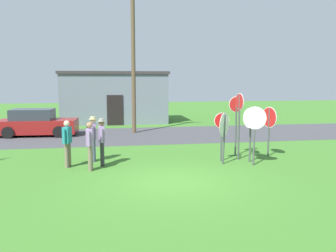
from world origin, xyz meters
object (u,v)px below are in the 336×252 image
parked_car_on_street (37,123)px  person_in_teal (93,135)px  utility_pole (133,57)px  stop_sign_nearest (224,129)px  person_in_blue (67,141)px  stop_sign_center_cluster (251,125)px  stop_sign_leaning_right (239,115)px  stop_sign_low_front (255,125)px  stop_sign_far_back (269,123)px  person_in_dark_shirt (102,139)px  person_on_left (90,143)px  stop_sign_leaning_left (236,116)px  stop_sign_rear_right (222,129)px

parked_car_on_street → person_in_teal: bearing=-64.1°
utility_pole → person_in_teal: bearing=-106.2°
stop_sign_nearest → person_in_blue: bearing=175.2°
stop_sign_center_cluster → stop_sign_leaning_right: (-0.28, 0.48, 0.32)m
parked_car_on_street → stop_sign_low_front: 12.72m
stop_sign_leaning_right → person_in_blue: 6.55m
stop_sign_center_cluster → stop_sign_nearest: 1.12m
stop_sign_far_back → person_in_blue: size_ratio=1.21×
stop_sign_nearest → person_in_teal: size_ratio=1.11×
utility_pole → person_in_dark_shirt: 8.89m
stop_sign_center_cluster → stop_sign_low_front: bearing=-95.7°
stop_sign_low_front → person_on_left: bearing=178.2°
utility_pole → parked_car_on_street: utility_pole is taller
person_in_blue → utility_pole: bearing=69.8°
stop_sign_far_back → stop_sign_leaning_right: stop_sign_leaning_right is taller
stop_sign_far_back → stop_sign_center_cluster: stop_sign_center_cluster is taller
stop_sign_far_back → person_on_left: bearing=-170.6°
stop_sign_center_cluster → person_in_blue: (-6.78, 0.30, -0.47)m
parked_car_on_street → stop_sign_nearest: size_ratio=2.28×
utility_pole → stop_sign_nearest: utility_pole is taller
utility_pole → stop_sign_far_back: (4.99, -7.45, -3.04)m
stop_sign_nearest → stop_sign_low_front: bearing=-16.5°
parked_car_on_street → person_on_left: size_ratio=2.60×
parked_car_on_street → person_in_blue: person_in_blue is taller
utility_pole → stop_sign_low_front: size_ratio=3.93×
person_on_left → stop_sign_far_back: bearing=9.4°
stop_sign_low_front → person_in_dark_shirt: bearing=171.6°
parked_car_on_street → person_on_left: 9.11m
stop_sign_leaning_right → stop_sign_leaning_left: bearing=78.5°
stop_sign_leaning_right → person_in_dark_shirt: size_ratio=1.51×
utility_pole → person_in_dark_shirt: (-1.74, -8.01, -3.45)m
utility_pole → stop_sign_leaning_right: bearing=-65.7°
stop_sign_rear_right → stop_sign_leaning_left: size_ratio=0.76×
stop_sign_low_front → person_in_blue: bearing=173.3°
stop_sign_center_cluster → person_on_left: stop_sign_center_cluster is taller
stop_sign_leaning_left → person_in_blue: size_ratio=1.46×
stop_sign_rear_right → person_in_dark_shirt: 4.53m
stop_sign_leaning_left → person_in_dark_shirt: size_ratio=1.42×
parked_car_on_street → stop_sign_nearest: stop_sign_nearest is taller
stop_sign_rear_right → person_in_teal: bearing=170.6°
parked_car_on_street → person_on_left: (3.38, -8.46, 0.26)m
parked_car_on_street → person_in_dark_shirt: 8.70m
stop_sign_far_back → person_in_blue: 7.98m
stop_sign_nearest → person_in_dark_shirt: bearing=173.6°
stop_sign_far_back → person_on_left: size_ratio=1.21×
stop_sign_far_back → stop_sign_low_front: bearing=-131.7°
stop_sign_far_back → stop_sign_rear_right: stop_sign_far_back is taller
utility_pole → stop_sign_center_cluster: (3.83, -8.33, -3.01)m
utility_pole → stop_sign_rear_right: bearing=-70.9°
parked_car_on_street → person_on_left: bearing=-68.2°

